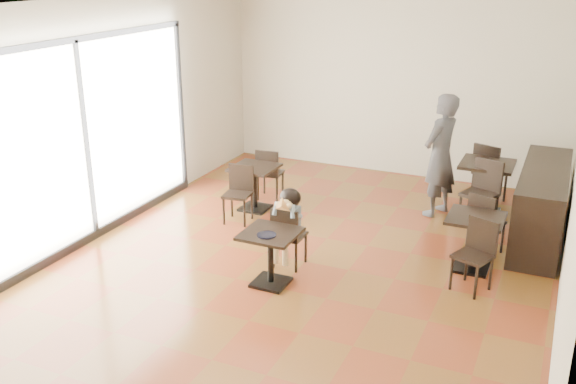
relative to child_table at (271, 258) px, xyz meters
The scene contains 22 objects.
floor 0.80m from the child_table, 78.45° to the left, with size 6.00×8.00×0.01m, color brown.
ceiling 2.96m from the child_table, 78.45° to the left, with size 6.00×8.00×0.01m, color silver.
wall_back 4.88m from the child_table, 88.22° to the left, with size 6.00×0.01×3.20m, color beige.
wall_front 3.52m from the child_table, 87.45° to the right, with size 6.00×0.01×3.20m, color beige.
wall_left 3.20m from the child_table, 165.93° to the left, with size 0.01×8.00×3.20m, color beige.
storefront_window 3.03m from the child_table, behind, with size 0.04×4.50×2.60m, color white.
child_table is the anchor object (origin of this frame).
child_chair 0.55m from the child_table, 90.00° to the left, with size 0.36×0.36×0.81m, color black, non-canonical shape.
child 0.58m from the child_table, 90.00° to the left, with size 0.36×0.51×1.01m, color slate, non-canonical shape.
plate 0.36m from the child_table, 90.00° to the right, with size 0.23×0.23×0.01m, color black.
pizza_slice 0.65m from the child_table, 90.00° to the left, with size 0.24×0.18×0.05m, color tan, non-canonical shape.
adult_patron 3.37m from the child_table, 66.62° to the left, with size 0.67×0.44×1.84m, color #3D3D43.
cafe_table_mid 2.52m from the child_table, 33.16° to the left, with size 0.67×0.67×0.70m, color black, non-canonical shape.
cafe_table_left 2.44m from the child_table, 121.36° to the left, with size 0.65×0.65×0.69m, color black, non-canonical shape.
cafe_table_back 3.88m from the child_table, 59.54° to the left, with size 0.76×0.76×0.80m, color black, non-canonical shape.
chair_mid_a 2.92m from the child_table, 41.43° to the left, with size 0.38×0.38×0.85m, color black, non-canonical shape.
chair_mid_b 2.34m from the child_table, 20.79° to the left, with size 0.38×0.38×0.85m, color black, non-canonical shape.
chair_left_a 2.92m from the child_table, 115.74° to the left, with size 0.37×0.37×0.83m, color black, non-canonical shape.
chair_left_b 1.99m from the child_table, 129.64° to the left, with size 0.37×0.37×0.83m, color black, non-canonical shape.
chair_back_a 4.36m from the child_table, 63.21° to the left, with size 0.43×0.43×0.97m, color black, non-canonical shape.
chair_back_b 3.42m from the child_table, 54.86° to the left, with size 0.43×0.43×0.97m, color black, non-canonical shape.
service_counter 3.90m from the child_table, 44.16° to the left, with size 0.60×2.40×1.00m, color black.
Camera 1 is at (2.83, -6.84, 3.67)m, focal length 40.00 mm.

